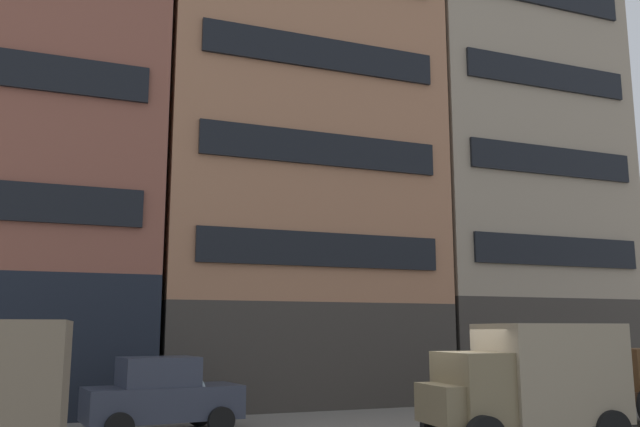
# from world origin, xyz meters

# --- Properties ---
(building_far_left) EXTENTS (8.58, 7.07, 15.99)m
(building_far_left) POSITION_xyz_m (-9.48, 10.22, 8.04)
(building_far_left) COLOR black
(building_far_left) RESTS_ON ground_plane
(building_center_left) EXTENTS (10.33, 7.07, 17.24)m
(building_center_left) POSITION_xyz_m (-0.37, 10.22, 8.66)
(building_center_left) COLOR #38332D
(building_center_left) RESTS_ON ground_plane
(building_center_right) EXTENTS (9.32, 7.07, 18.03)m
(building_center_right) POSITION_xyz_m (9.10, 10.22, 9.05)
(building_center_right) COLOR #38332D
(building_center_right) RESTS_ON ground_plane
(delivery_truck_far) EXTENTS (4.45, 2.35, 2.62)m
(delivery_truck_far) POSITION_xyz_m (1.34, -0.76, 1.42)
(delivery_truck_far) COLOR #7A6B4C
(delivery_truck_far) RESTS_ON ground_plane
(sedan_light) EXTENTS (3.86, 2.20, 1.83)m
(sedan_light) POSITION_xyz_m (-5.74, 4.10, 0.91)
(sedan_light) COLOR #333847
(sedan_light) RESTS_ON ground_plane
(pedestrian_officer) EXTENTS (0.51, 0.51, 1.79)m
(pedestrian_officer) POSITION_xyz_m (3.39, 4.06, 0.98)
(pedestrian_officer) COLOR black
(pedestrian_officer) RESTS_ON ground_plane
(fire_hydrant_curbside) EXTENTS (0.24, 0.24, 0.83)m
(fire_hydrant_curbside) POSITION_xyz_m (8.31, 5.54, 0.43)
(fire_hydrant_curbside) COLOR maroon
(fire_hydrant_curbside) RESTS_ON ground_plane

